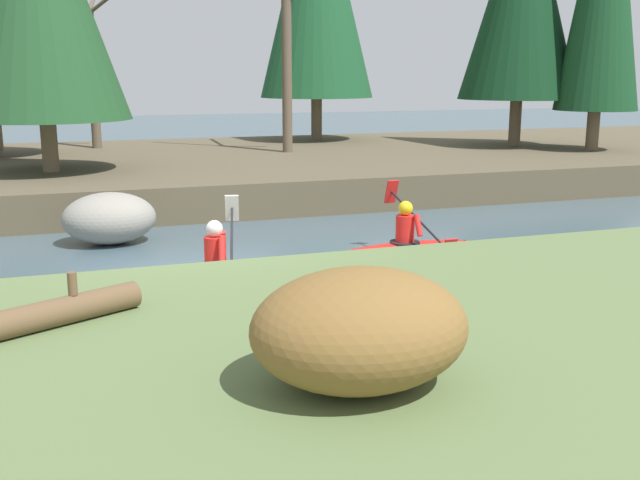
# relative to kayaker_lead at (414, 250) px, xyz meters

# --- Properties ---
(ground_plane) EXTENTS (90.00, 90.00, 0.00)m
(ground_plane) POSITION_rel_kayaker_lead_xyz_m (-3.62, -0.34, -0.20)
(ground_plane) COLOR #425660
(riverbank_near) EXTENTS (44.00, 6.29, 0.87)m
(riverbank_near) POSITION_rel_kayaker_lead_xyz_m (-3.62, -5.44, 0.23)
(riverbank_near) COLOR #5B7042
(riverbank_near) RESTS_ON ground
(riverbank_far) EXTENTS (44.00, 11.31, 0.76)m
(riverbank_far) POSITION_rel_kayaker_lead_xyz_m (-3.62, 9.85, 0.18)
(riverbank_far) COLOR brown
(riverbank_far) RESTS_ON ground
(bare_tree_upstream) EXTENTS (2.98, 2.95, 5.36)m
(bare_tree_upstream) POSITION_rel_kayaker_lead_xyz_m (-4.20, 13.05, 3.09)
(bare_tree_upstream) COLOR brown
(bare_tree_upstream) RESTS_ON riverbank_far
(bare_tree_mid_upstream) EXTENTS (3.15, 3.11, 5.68)m
(bare_tree_mid_upstream) POSITION_rel_kayaker_lead_xyz_m (0.89, 10.08, 3.24)
(bare_tree_mid_upstream) COLOR brown
(bare_tree_mid_upstream) RESTS_ON riverbank_far
(shrub_clump_second) EXTENTS (1.51, 1.26, 0.82)m
(shrub_clump_second) POSITION_rel_kayaker_lead_xyz_m (-3.38, -6.06, 1.08)
(shrub_clump_second) COLOR brown
(shrub_clump_second) RESTS_ON riverbank_near
(kayaker_lead) EXTENTS (2.78, 2.07, 1.20)m
(kayaker_lead) POSITION_rel_kayaker_lead_xyz_m (0.00, 0.00, 0.00)
(kayaker_lead) COLOR red
(kayaker_lead) RESTS_ON ground
(kayaker_middle) EXTENTS (2.79, 2.05, 1.20)m
(kayaker_middle) POSITION_rel_kayaker_lead_xyz_m (-3.16, -0.63, 0.00)
(kayaker_middle) COLOR yellow
(kayaker_middle) RESTS_ON ground
(boulder_midstream) EXTENTS (1.62, 1.27, 0.92)m
(boulder_midstream) POSITION_rel_kayaker_lead_xyz_m (-4.51, 2.95, 0.26)
(boulder_midstream) COLOR gray
(boulder_midstream) RESTS_ON ground
(driftwood_log) EXTENTS (1.53, 0.94, 0.44)m
(driftwood_log) POSITION_rel_kayaker_lead_xyz_m (-5.38, -4.09, 0.79)
(driftwood_log) COLOR brown
(driftwood_log) RESTS_ON riverbank_near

